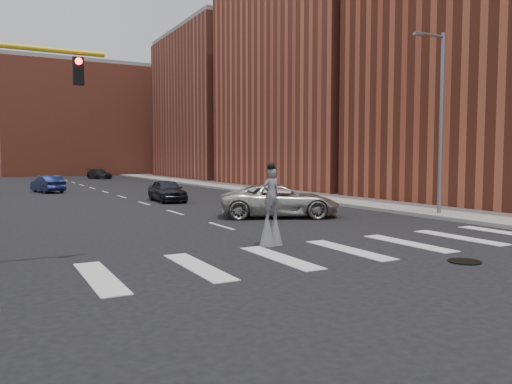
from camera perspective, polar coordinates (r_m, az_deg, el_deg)
name	(u,v)px	position (r m, az deg, el deg)	size (l,w,h in m)	color
ground_plane	(335,260)	(14.71, 9.06, -7.65)	(160.00, 160.00, 0.00)	black
sidewalk_right	(273,191)	(42.28, 1.96, 0.11)	(5.00, 90.00, 0.18)	gray
manhole	(464,261)	(15.36, 22.72, -7.34)	(0.90, 0.90, 0.04)	black
building_mid	(330,68)	(52.39, 8.41, 13.90)	(16.00, 22.00, 24.00)	#A24933
building_far	(229,108)	(72.65, -3.15, 9.56)	(16.00, 22.00, 20.00)	brown
building_backdrop	(84,122)	(90.85, -19.06, 7.60)	(26.00, 14.00, 18.00)	#A24933
streetlight	(440,118)	(26.35, 20.29, 7.97)	(2.05, 0.20, 9.00)	slate
stilt_performer	(271,214)	(16.67, 1.74, -2.51)	(0.84, 0.55, 2.78)	black
suv_crossing	(280,201)	(24.71, 2.72, -0.99)	(2.70, 5.85, 1.62)	#B9B7AF
car_near	(167,191)	(33.77, -10.12, 0.17)	(1.74, 4.33, 1.47)	black
car_mid	(48,184)	(45.39, -22.72, 0.86)	(1.51, 4.34, 1.43)	#16214F
car_far	(99,174)	(71.59, -17.49, 1.98)	(1.88, 4.62, 1.34)	black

